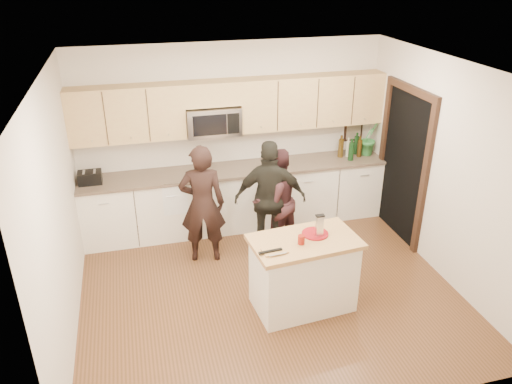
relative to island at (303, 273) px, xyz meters
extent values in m
plane|color=brown|center=(-0.30, 0.42, -0.45)|extent=(4.50, 4.50, 0.00)
cube|color=beige|center=(-0.30, 2.42, 0.90)|extent=(4.50, 0.02, 2.70)
cube|color=beige|center=(-0.30, -1.58, 0.90)|extent=(4.50, 0.02, 2.70)
cube|color=beige|center=(-2.55, 0.42, 0.90)|extent=(0.02, 4.00, 2.70)
cube|color=beige|center=(1.95, 0.42, 0.90)|extent=(0.02, 4.00, 2.70)
cube|color=white|center=(-0.30, 0.42, 2.25)|extent=(4.50, 4.00, 0.02)
cube|color=white|center=(-0.30, 2.11, 0.00)|extent=(4.50, 0.62, 0.90)
cube|color=brown|center=(-0.30, 2.10, 0.47)|extent=(4.50, 0.66, 0.04)
cube|color=tan|center=(-1.78, 2.26, 1.37)|extent=(1.55, 0.33, 0.75)
cube|color=tan|center=(0.86, 2.26, 1.37)|extent=(2.17, 0.33, 0.75)
cube|color=tan|center=(-0.61, 2.26, 1.58)|extent=(0.78, 0.33, 0.33)
cube|color=silver|center=(-0.61, 2.22, 1.20)|extent=(0.76, 0.40, 0.40)
cube|color=black|center=(-0.69, 2.02, 1.20)|extent=(0.47, 0.01, 0.29)
cube|color=black|center=(-0.36, 2.02, 1.20)|extent=(0.17, 0.01, 0.29)
cube|color=black|center=(1.94, 1.32, 0.60)|extent=(0.02, 1.05, 2.10)
cube|color=black|center=(1.92, 0.75, 0.60)|extent=(0.06, 0.10, 2.10)
cube|color=black|center=(1.92, 1.90, 0.60)|extent=(0.06, 0.10, 2.10)
cube|color=black|center=(1.92, 1.32, 1.70)|extent=(0.06, 1.25, 0.10)
cube|color=black|center=(1.65, 2.41, 0.83)|extent=(0.30, 0.03, 0.38)
cube|color=tan|center=(1.65, 2.39, 0.83)|extent=(0.24, 0.00, 0.32)
cube|color=white|center=(-1.25, 1.80, 0.25)|extent=(0.34, 0.01, 0.48)
cube|color=white|center=(-1.25, 2.09, 0.48)|extent=(0.34, 0.60, 0.01)
cube|color=white|center=(0.00, 0.00, -0.03)|extent=(1.16, 0.74, 0.85)
cube|color=#B8824C|center=(0.00, 0.00, 0.42)|extent=(1.26, 0.81, 0.05)
cylinder|color=maroon|center=(0.15, 0.08, 0.45)|extent=(0.30, 0.30, 0.02)
cube|color=silver|center=(0.17, 0.03, 0.58)|extent=(0.08, 0.05, 0.24)
cube|color=black|center=(0.17, 0.03, 0.71)|extent=(0.09, 0.06, 0.02)
cylinder|color=maroon|center=(-0.07, -0.07, 0.50)|extent=(0.08, 0.08, 0.10)
cube|color=#B8824C|center=(-0.39, -0.15, 0.45)|extent=(0.28, 0.19, 0.02)
cube|color=black|center=(-0.45, -0.17, 0.47)|extent=(0.26, 0.06, 0.02)
cube|color=silver|center=(-0.39, -0.24, 0.46)|extent=(0.20, 0.04, 0.01)
cube|color=black|center=(-2.35, 2.09, 0.57)|extent=(0.31, 0.22, 0.17)
cube|color=silver|center=(-2.42, 2.09, 0.66)|extent=(0.03, 0.16, 0.00)
cube|color=silver|center=(-2.28, 2.09, 0.66)|extent=(0.03, 0.16, 0.00)
cylinder|color=#352409|center=(1.34, 2.15, 0.66)|extent=(0.08, 0.08, 0.35)
cylinder|color=#AEAB88|center=(1.45, 2.14, 0.64)|extent=(0.06, 0.06, 0.31)
cylinder|color=black|center=(1.63, 2.21, 0.66)|extent=(0.08, 0.08, 0.34)
cylinder|color=#352409|center=(1.62, 2.09, 0.65)|extent=(0.07, 0.07, 0.33)
cylinder|color=black|center=(1.44, 1.98, 0.65)|extent=(0.08, 0.08, 0.34)
imported|color=#327D39|center=(1.80, 2.14, 0.75)|extent=(0.36, 0.32, 0.53)
imported|color=black|center=(-0.94, 1.31, 0.36)|extent=(0.65, 0.48, 1.64)
imported|color=#31181B|center=(0.06, 1.34, 0.28)|extent=(0.88, 0.80, 1.48)
imported|color=black|center=(-0.04, 1.25, 0.36)|extent=(1.02, 0.60, 1.63)
camera|label=1|loc=(-1.72, -4.48, 3.30)|focal=35.00mm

